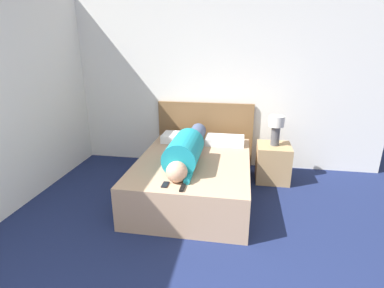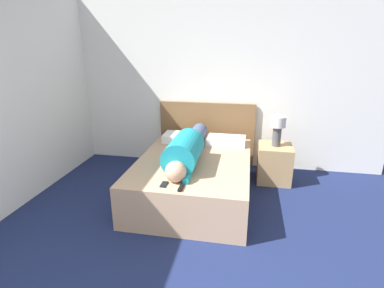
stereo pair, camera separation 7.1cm
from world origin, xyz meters
TOP-DOWN VIEW (x-y plane):
  - wall_back at (0.00, 3.83)m, footprint 5.33×0.06m
  - bed at (-0.03, 2.65)m, footprint 1.40×1.91m
  - headboard at (-0.03, 3.76)m, footprint 1.52×0.04m
  - nightstand at (1.02, 3.30)m, footprint 0.47×0.49m
  - table_lamp at (1.02, 3.30)m, footprint 0.21×0.21m
  - person_lying at (-0.10, 2.56)m, footprint 0.38×1.69m
  - pillow_near_headboard at (-0.32, 3.33)m, footprint 0.58×0.34m
  - pillow_second at (0.32, 3.33)m, footprint 0.55×0.34m
  - tv_remote at (-0.01, 1.82)m, footprint 0.04×0.15m
  - cell_phone at (-0.20, 1.87)m, footprint 0.06×0.13m

SIDE VIEW (x-z plane):
  - bed at x=-0.03m, z-range 0.00..0.51m
  - nightstand at x=1.02m, z-range 0.00..0.53m
  - headboard at x=-0.03m, z-range 0.00..1.02m
  - cell_phone at x=-0.20m, z-range 0.51..0.52m
  - tv_remote at x=-0.01m, z-range 0.51..0.53m
  - pillow_second at x=0.32m, z-range 0.51..0.61m
  - pillow_near_headboard at x=-0.32m, z-range 0.51..0.62m
  - person_lying at x=-0.10m, z-range 0.48..0.86m
  - table_lamp at x=1.02m, z-range 0.59..1.01m
  - wall_back at x=0.00m, z-range 0.00..2.60m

